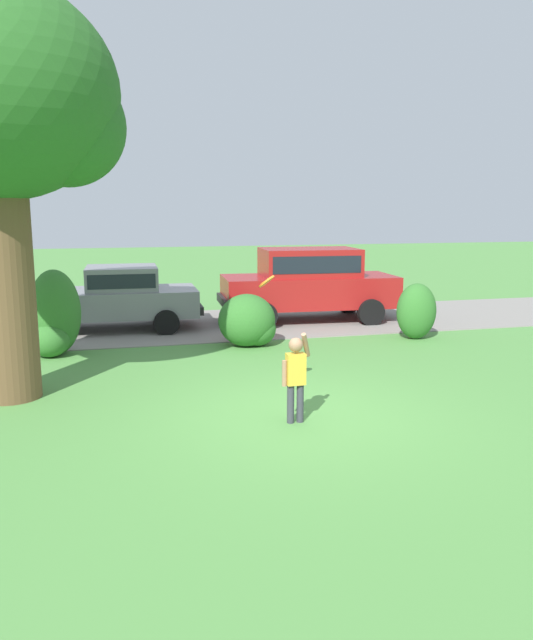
% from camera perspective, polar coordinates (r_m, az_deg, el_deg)
% --- Properties ---
extents(ground_plane, '(80.00, 80.00, 0.00)m').
position_cam_1_polar(ground_plane, '(9.12, 3.10, -8.61)').
color(ground_plane, '#518E42').
extents(driveway_strip, '(28.00, 4.40, 0.02)m').
position_cam_1_polar(driveway_strip, '(15.91, -4.55, -0.39)').
color(driveway_strip, gray).
rests_on(driveway_strip, ground).
extents(shrub_near_tree, '(1.02, 1.09, 1.74)m').
position_cam_1_polar(shrub_near_tree, '(13.22, -19.04, 0.20)').
color(shrub_near_tree, '#33702B').
rests_on(shrub_near_tree, ground).
extents(shrub_centre_left, '(1.25, 1.08, 1.14)m').
position_cam_1_polar(shrub_centre_left, '(13.32, -1.60, -0.22)').
color(shrub_centre_left, '#33702B').
rests_on(shrub_centre_left, ground).
extents(shrub_centre, '(0.92, 0.74, 1.28)m').
position_cam_1_polar(shrub_centre, '(14.46, 13.68, 0.80)').
color(shrub_centre, '#33702B').
rests_on(shrub_centre, ground).
extents(parked_sedan, '(4.44, 2.17, 1.56)m').
position_cam_1_polar(parked_sedan, '(15.51, -13.96, 2.19)').
color(parked_sedan, gray).
rests_on(parked_sedan, ground).
extents(parked_suv, '(4.79, 2.29, 1.92)m').
position_cam_1_polar(parked_suv, '(16.30, 3.95, 3.66)').
color(parked_suv, maroon).
rests_on(parked_suv, ground).
extents(child_thrower, '(0.45, 0.27, 1.29)m').
position_cam_1_polar(child_thrower, '(8.54, 2.71, -4.88)').
color(child_thrower, '#383842').
rests_on(child_thrower, ground).
extents(frisbee, '(0.29, 0.27, 0.25)m').
position_cam_1_polar(frisbee, '(9.23, 0.01, 3.59)').
color(frisbee, orange).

